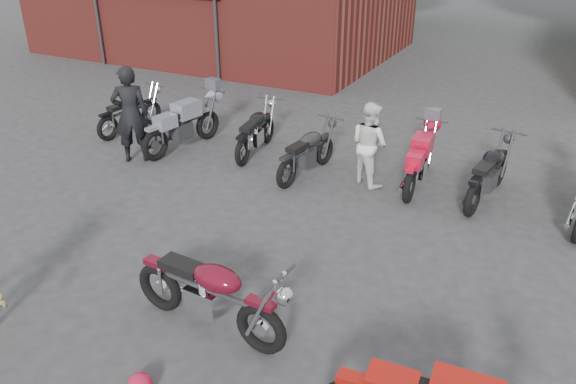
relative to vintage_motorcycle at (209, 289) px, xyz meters
The scene contains 11 objects.
ground 0.84m from the vintage_motorcycle, 32.27° to the right, with size 90.00×90.00×0.00m, color #2E2E30.
vintage_motorcycle is the anchor object (origin of this frame).
helmet 1.29m from the vintage_motorcycle, 95.34° to the right, with size 0.27×0.27×0.25m, color #A91232.
person_dark 5.74m from the vintage_motorcycle, 139.71° to the left, with size 0.72×0.47×1.96m, color black.
person_light 4.84m from the vintage_motorcycle, 87.17° to the left, with size 0.76×0.59×1.57m, color silver.
row_bike_0 7.47m from the vintage_motorcycle, 138.17° to the left, with size 1.81×0.60×1.05m, color black, non-canonical shape.
row_bike_1 6.05m from the vintage_motorcycle, 129.46° to the left, with size 2.11×0.70×1.22m, color gray, non-canonical shape.
row_bike_2 5.67m from the vintage_motorcycle, 114.48° to the left, with size 1.87×0.62×1.08m, color black, non-canonical shape.
row_bike_3 4.72m from the vintage_motorcycle, 101.12° to the left, with size 1.84×0.61×1.07m, color #232426, non-canonical shape.
row_bike_4 5.26m from the vintage_motorcycle, 77.71° to the left, with size 1.95×0.64×1.13m, color red, non-canonical shape.
row_bike_5 5.64m from the vintage_motorcycle, 65.40° to the left, with size 1.97×0.65×1.14m, color black, non-canonical shape.
Camera 1 is at (2.78, -4.07, 4.56)m, focal length 35.00 mm.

